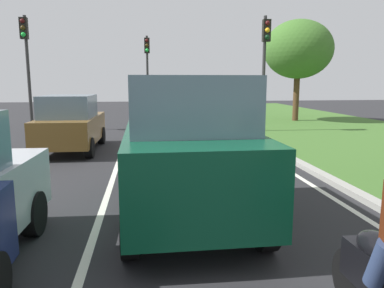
% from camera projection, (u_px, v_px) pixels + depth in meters
% --- Properties ---
extents(ground_plane, '(60.00, 60.00, 0.00)m').
position_uv_depth(ground_plane, '(144.00, 151.00, 11.83)').
color(ground_plane, '#262628').
extents(lane_line_center, '(0.12, 32.00, 0.01)m').
position_uv_depth(lane_line_center, '(122.00, 152.00, 11.74)').
color(lane_line_center, silver).
rests_on(lane_line_center, ground).
extents(lane_line_right_edge, '(0.12, 32.00, 0.01)m').
position_uv_depth(lane_line_right_edge, '(254.00, 149.00, 12.27)').
color(lane_line_right_edge, silver).
rests_on(lane_line_right_edge, ground).
extents(curb_right, '(0.24, 48.00, 0.12)m').
position_uv_depth(curb_right, '(268.00, 147.00, 12.32)').
color(curb_right, '#9E9B93').
rests_on(curb_right, ground).
extents(car_suv_ahead, '(2.00, 4.51, 2.28)m').
position_uv_depth(car_suv_ahead, '(186.00, 145.00, 6.09)').
color(car_suv_ahead, '#0C472D').
rests_on(car_suv_ahead, ground).
extents(car_hatchback_far, '(1.79, 3.73, 1.78)m').
position_uv_depth(car_hatchback_far, '(71.00, 124.00, 11.76)').
color(car_hatchback_far, brown).
rests_on(car_hatchback_far, ground).
extents(traffic_light_near_right, '(0.32, 0.50, 4.92)m').
position_uv_depth(traffic_light_near_right, '(265.00, 54.00, 15.71)').
color(traffic_light_near_right, '#2D2D2D').
rests_on(traffic_light_near_right, ground).
extents(traffic_light_overhead_left, '(0.32, 0.50, 5.03)m').
position_uv_depth(traffic_light_overhead_left, '(26.00, 52.00, 16.22)').
color(traffic_light_overhead_left, '#2D2D2D').
rests_on(traffic_light_overhead_left, ground).
extents(traffic_light_far_median, '(0.32, 0.50, 4.92)m').
position_uv_depth(traffic_light_far_median, '(147.00, 62.00, 22.53)').
color(traffic_light_far_median, '#2D2D2D').
rests_on(traffic_light_far_median, ground).
extents(tree_roadside_far, '(3.68, 3.68, 5.47)m').
position_uv_depth(tree_roadside_far, '(298.00, 50.00, 19.98)').
color(tree_roadside_far, '#4C331E').
rests_on(tree_roadside_far, ground).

